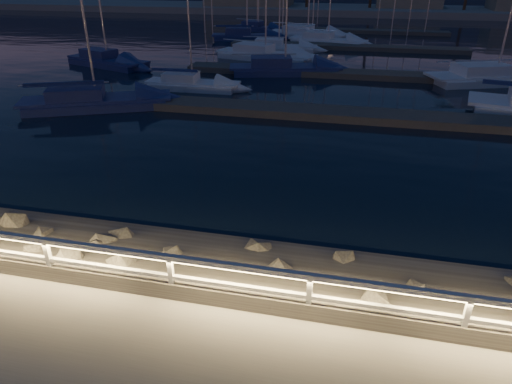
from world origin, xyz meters
TOP-DOWN VIEW (x-y plane):
  - ground at (0.00, 0.00)m, footprint 400.00×400.00m
  - harbor_water at (0.00, 31.22)m, footprint 400.00×440.00m
  - guard_rail at (-0.07, -0.00)m, footprint 44.11×0.12m
  - floating_docks at (0.00, 32.50)m, footprint 22.00×36.00m
  - far_shore at (-0.12, 74.05)m, footprint 160.00×14.00m
  - sailboat_a at (-8.96, 20.06)m, footprint 6.02×1.96m
  - sailboat_b at (-12.73, 14.78)m, footprint 8.21×5.32m
  - sailboat_c at (10.28, 26.21)m, footprint 9.52×5.73m
  - sailboat_e at (-18.05, 25.76)m, footprint 7.59×4.47m
  - sailboat_f at (-4.02, 25.89)m, footprint 8.32×4.24m
  - sailboat_g at (-6.56, 31.20)m, footprint 8.83×4.59m
  - sailboat_i at (-10.69, 41.61)m, footprint 7.56×3.52m
  - sailboat_j at (-6.17, 35.45)m, footprint 7.05×2.55m
  - sailboat_k at (-4.67, 44.72)m, footprint 8.94×4.40m
  - sailboat_m at (-11.08, 49.14)m, footprint 6.62×3.61m
  - sailboat_n at (-2.11, 40.36)m, footprint 7.93×3.88m

SIDE VIEW (x-z plane):
  - harbor_water at x=0.00m, z-range -1.27..-0.67m
  - floating_docks at x=0.00m, z-range -0.60..-0.20m
  - sailboat_a at x=-8.96m, z-range -5.32..4.90m
  - sailboat_j at x=-6.17m, z-range -6.09..5.70m
  - sailboat_m at x=-11.08m, z-range -5.66..5.27m
  - sailboat_n at x=-2.11m, z-range -6.68..6.35m
  - sailboat_g at x=-6.56m, z-range -7.38..7.07m
  - sailboat_k at x=-4.67m, z-range -7.46..7.16m
  - sailboat_i at x=-10.69m, z-range -6.41..6.10m
  - sailboat_e at x=-18.05m, z-range -6.44..6.14m
  - sailboat_f at x=-4.02m, z-range -6.98..6.68m
  - sailboat_b at x=-12.73m, z-range -6.99..6.69m
  - sailboat_c at x=10.28m, z-range -7.97..7.70m
  - ground at x=0.00m, z-range 0.00..0.00m
  - far_shore at x=-0.12m, z-range -2.31..2.89m
  - guard_rail at x=-0.07m, z-range 0.24..1.30m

